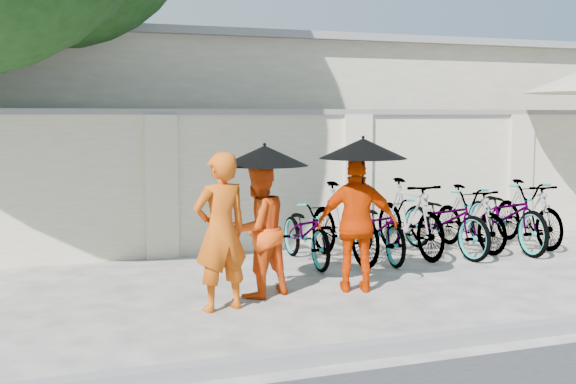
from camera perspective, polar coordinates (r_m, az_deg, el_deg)
name	(u,v)px	position (r m, az deg, el deg)	size (l,w,h in m)	color
ground	(309,305)	(7.71, 1.67, -8.89)	(80.00, 80.00, 0.00)	beige
kerb	(384,348)	(6.21, 7.61, -12.11)	(40.00, 0.16, 0.12)	gray
compound_wall	(292,181)	(10.84, 0.34, 0.84)	(20.00, 0.30, 2.00)	#F4E4C2
building_behind	(273,134)	(14.71, -1.17, 4.58)	(14.00, 6.00, 3.20)	beige
monk_left	(221,232)	(7.38, -5.35, -3.14)	(0.59, 0.39, 1.63)	#CB500D
monk_center	(258,230)	(7.92, -2.36, -2.99)	(0.72, 0.56, 1.49)	#EE4B0E
parasol_center	(265,156)	(7.78, -1.86, 2.90)	(0.95, 0.95, 0.83)	black
monk_right	(357,224)	(8.17, 5.51, -2.57)	(0.90, 0.37, 1.53)	#E03700
parasol_right	(363,148)	(8.02, 5.95, 3.45)	(0.98, 0.98, 0.87)	black
bike_0	(306,231)	(9.70, 1.46, -3.13)	(0.58, 1.67, 0.88)	gray
bike_1	(343,222)	(9.85, 4.40, -2.41)	(0.51, 1.79, 1.08)	gray
bike_2	(380,228)	(10.04, 7.28, -2.81)	(0.59, 1.70, 0.89)	gray
bike_3	(409,218)	(10.38, 9.57, -2.01)	(0.51, 1.81, 1.09)	gray
bike_4	(445,220)	(10.57, 12.30, -2.20)	(0.65, 1.88, 0.99)	gray
bike_5	(470,218)	(11.00, 14.15, -2.00)	(0.45, 1.59, 0.96)	gray
bike_6	(506,215)	(11.17, 16.88, -1.76)	(0.69, 1.97, 1.04)	gray
bike_7	(528,213)	(11.63, 18.42, -1.59)	(0.47, 1.66, 1.00)	gray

